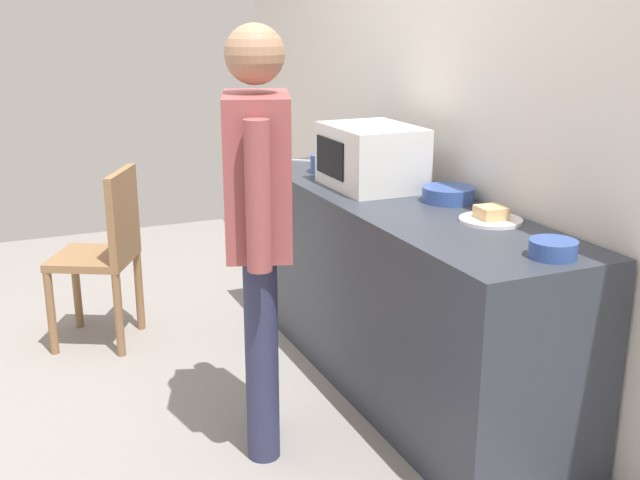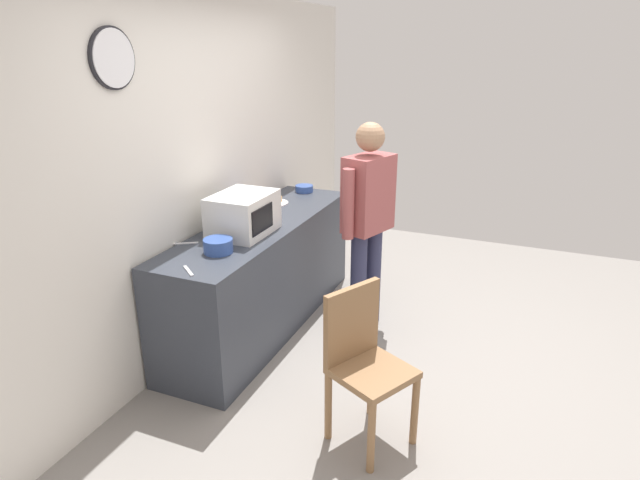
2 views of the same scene
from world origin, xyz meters
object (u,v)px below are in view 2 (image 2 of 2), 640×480
fork_utensil (186,243)px  wooden_chair (364,359)px  cereal_bowl (250,211)px  person_standing (368,212)px  spoon_utensil (188,271)px  sandwich_plate (274,202)px  salad_bowl (304,189)px  mixing_bowl (218,246)px  microwave (243,214)px

fork_utensil → wooden_chair: 1.54m
cereal_bowl → person_standing: person_standing is taller
fork_utensil → spoon_utensil: bearing=-142.7°
cereal_bowl → person_standing: size_ratio=0.14×
wooden_chair → cereal_bowl: bearing=50.5°
sandwich_plate → wooden_chair: (-1.49, -1.33, -0.39)m
sandwich_plate → person_standing: bearing=-101.9°
spoon_utensil → fork_utensil: bearing=37.3°
spoon_utensil → salad_bowl: bearing=3.1°
cereal_bowl → mixing_bowl: size_ratio=1.18×
microwave → salad_bowl: (1.25, 0.07, -0.12)m
fork_utensil → spoon_utensil: size_ratio=1.00×
cereal_bowl → fork_utensil: size_ratio=1.38×
fork_utensil → wooden_chair: wooden_chair is taller
salad_bowl → cereal_bowl: 0.85m
microwave → cereal_bowl: microwave is taller
spoon_utensil → wooden_chair: bearing=-88.0°
mixing_bowl → wooden_chair: size_ratio=0.21×
salad_bowl → wooden_chair: size_ratio=0.18×
mixing_bowl → fork_utensil: size_ratio=1.17×
cereal_bowl → wooden_chair: size_ratio=0.25×
sandwich_plate → spoon_utensil: 1.54m
sandwich_plate → mixing_bowl: bearing=-171.0°
fork_utensil → wooden_chair: size_ratio=0.18×
sandwich_plate → spoon_utensil: size_ratio=1.51×
salad_bowl → person_standing: (-0.67, -0.85, 0.06)m
cereal_bowl → wooden_chair: cereal_bowl is taller
salad_bowl → fork_utensil: salad_bowl is taller
sandwich_plate → salad_bowl: size_ratio=1.52×
microwave → spoon_utensil: bearing=-176.9°
mixing_bowl → spoon_utensil: (-0.35, -0.00, -0.04)m
person_standing → salad_bowl: bearing=51.5°
salad_bowl → person_standing: bearing=-128.5°
mixing_bowl → person_standing: person_standing is taller
microwave → fork_utensil: 0.47m
fork_utensil → microwave: bearing=-36.5°
sandwich_plate → fork_utensil: sandwich_plate is taller
wooden_chair → spoon_utensil: bearing=92.0°
spoon_utensil → cereal_bowl: bearing=10.9°
salad_bowl → wooden_chair: salad_bowl is taller
cereal_bowl → salad_bowl: bearing=-7.6°
salad_bowl → mixing_bowl: mixing_bowl is taller
cereal_bowl → mixing_bowl: mixing_bowl is taller
microwave → salad_bowl: microwave is taller
cereal_bowl → person_standing: (0.17, -0.96, 0.05)m
microwave → sandwich_plate: microwave is taller
microwave → sandwich_plate: size_ratio=1.95×
sandwich_plate → person_standing: person_standing is taller
salad_bowl → spoon_utensil: (-2.01, -0.11, -0.03)m
salad_bowl → cereal_bowl: bearing=172.4°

